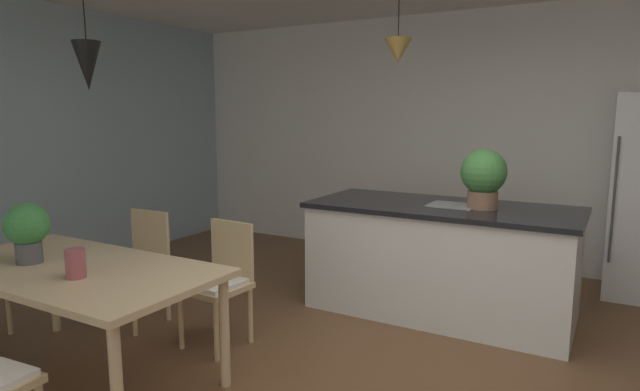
# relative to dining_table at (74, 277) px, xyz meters

# --- Properties ---
(wall_back_kitchen) EXTENTS (10.00, 0.12, 2.70)m
(wall_back_kitchen) POSITION_rel_dining_table_xyz_m (1.86, 3.88, 0.69)
(wall_back_kitchen) COLOR white
(wall_back_kitchen) RESTS_ON ground_plane
(dining_table) EXTENTS (1.81, 0.94, 0.72)m
(dining_table) POSITION_rel_dining_table_xyz_m (0.00, 0.00, 0.00)
(dining_table) COLOR #D1B284
(dining_table) RESTS_ON ground_plane
(chair_far_left) EXTENTS (0.41, 0.41, 0.87)m
(chair_far_left) POSITION_rel_dining_table_xyz_m (-0.41, 0.84, -0.18)
(chair_far_left) COLOR tan
(chair_far_left) RESTS_ON ground_plane
(chair_far_right) EXTENTS (0.42, 0.42, 0.87)m
(chair_far_right) POSITION_rel_dining_table_xyz_m (0.41, 0.84, -0.18)
(chair_far_right) COLOR tan
(chair_far_right) RESTS_ON ground_plane
(kitchen_island) EXTENTS (2.10, 0.96, 0.91)m
(kitchen_island) POSITION_rel_dining_table_xyz_m (1.57, 2.20, -0.20)
(kitchen_island) COLOR silver
(kitchen_island) RESTS_ON ground_plane
(pendant_over_table) EXTENTS (0.16, 0.16, 0.94)m
(pendant_over_table) POSITION_rel_dining_table_xyz_m (0.12, 0.10, 1.24)
(pendant_over_table) COLOR black
(pendant_over_island_main) EXTENTS (0.22, 0.22, 0.67)m
(pendant_over_island_main) POSITION_rel_dining_table_xyz_m (1.17, 2.20, 1.47)
(pendant_over_island_main) COLOR black
(potted_plant_on_island) EXTENTS (0.35, 0.35, 0.46)m
(potted_plant_on_island) POSITION_rel_dining_table_xyz_m (1.89, 2.20, 0.50)
(potted_plant_on_island) COLOR #8C664C
(potted_plant_on_island) RESTS_ON kitchen_island
(potted_plant_on_table) EXTENTS (0.26, 0.26, 0.37)m
(potted_plant_on_table) POSITION_rel_dining_table_xyz_m (-0.30, -0.08, 0.28)
(potted_plant_on_table) COLOR #4C4C51
(potted_plant_on_table) RESTS_ON dining_table
(vase_on_dining_table) EXTENTS (0.11, 0.11, 0.16)m
(vase_on_dining_table) POSITION_rel_dining_table_xyz_m (0.22, -0.13, 0.15)
(vase_on_dining_table) COLOR #994C51
(vase_on_dining_table) RESTS_ON dining_table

